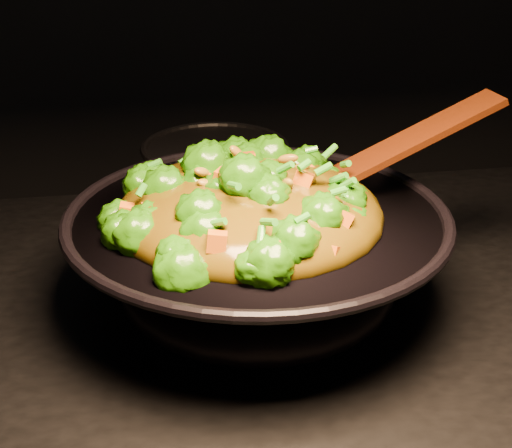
{
  "coord_description": "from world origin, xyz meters",
  "views": [
    {
      "loc": [
        -0.09,
        -0.79,
        1.42
      ],
      "look_at": [
        0.05,
        0.06,
        1.01
      ],
      "focal_mm": 55.0,
      "sensor_mm": 36.0,
      "label": 1
    }
  ],
  "objects": [
    {
      "name": "spatula",
      "position": [
        0.21,
        0.09,
        1.08
      ],
      "size": [
        0.31,
        0.09,
        0.13
      ],
      "primitive_type": "cube",
      "rotation": [
        0.0,
        -0.38,
        0.12
      ],
      "color": "#3B0D04",
      "rests_on": "wok"
    },
    {
      "name": "back_pot",
      "position": [
        0.03,
        0.32,
        0.96
      ],
      "size": [
        0.25,
        0.25,
        0.12
      ],
      "primitive_type": "cylinder",
      "rotation": [
        0.0,
        0.0,
        -0.21
      ],
      "color": "black",
      "rests_on": "stovetop"
    },
    {
      "name": "stir_fry",
      "position": [
        0.04,
        0.04,
        1.08
      ],
      "size": [
        0.41,
        0.41,
        0.11
      ],
      "primitive_type": null,
      "rotation": [
        0.0,
        0.0,
        -0.38
      ],
      "color": "#266D07",
      "rests_on": "wok"
    },
    {
      "name": "wok",
      "position": [
        0.05,
        0.05,
        0.96
      ],
      "size": [
        0.59,
        0.59,
        0.13
      ],
      "primitive_type": null,
      "rotation": [
        0.0,
        0.0,
        -0.42
      ],
      "color": "black",
      "rests_on": "stovetop"
    }
  ]
}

